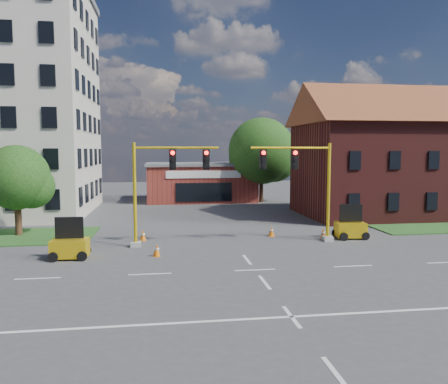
# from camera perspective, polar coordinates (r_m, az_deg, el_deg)

# --- Properties ---
(ground) EXTENTS (120.00, 120.00, 0.00)m
(ground) POSITION_cam_1_polar(r_m,az_deg,el_deg) (21.42, 4.08, -10.12)
(ground) COLOR #404043
(ground) RESTS_ON ground
(lane_markings) EXTENTS (60.00, 36.00, 0.01)m
(lane_markings) POSITION_cam_1_polar(r_m,az_deg,el_deg) (18.62, 6.07, -12.54)
(lane_markings) COLOR silver
(lane_markings) RESTS_ON ground
(brick_shop) EXTENTS (12.40, 8.40, 4.30)m
(brick_shop) POSITION_cam_1_polar(r_m,az_deg,el_deg) (50.46, -3.09, 1.39)
(brick_shop) COLOR maroon
(brick_shop) RESTS_ON ground
(townhouse_row) EXTENTS (21.00, 11.00, 11.50)m
(townhouse_row) POSITION_cam_1_polar(r_m,az_deg,el_deg) (42.52, 23.77, 5.25)
(townhouse_row) COLOR #511A18
(townhouse_row) RESTS_ON ground
(tree_large) EXTENTS (7.69, 7.33, 9.34)m
(tree_large) POSITION_cam_1_polar(r_m,az_deg,el_deg) (48.56, 5.33, 5.08)
(tree_large) COLOR #3D2316
(tree_large) RESTS_ON ground
(tree_nw_front) EXTENTS (4.53, 4.31, 6.10)m
(tree_nw_front) POSITION_cam_1_polar(r_m,az_deg,el_deg) (32.20, -25.05, 1.44)
(tree_nw_front) COLOR #3D2316
(tree_nw_front) RESTS_ON ground
(signal_mast_west) EXTENTS (5.30, 0.60, 6.20)m
(signal_mast_west) POSITION_cam_1_polar(r_m,az_deg,el_deg) (26.22, -8.02, 1.41)
(signal_mast_west) COLOR gray
(signal_mast_west) RESTS_ON ground
(signal_mast_east) EXTENTS (5.30, 0.60, 6.20)m
(signal_mast_east) POSITION_cam_1_polar(r_m,az_deg,el_deg) (27.64, 10.36, 1.58)
(signal_mast_east) COLOR gray
(signal_mast_east) RESTS_ON ground
(trailer_west) EXTENTS (1.91, 1.30, 2.14)m
(trailer_west) POSITION_cam_1_polar(r_m,az_deg,el_deg) (24.77, -19.48, -6.69)
(trailer_west) COLOR yellow
(trailer_west) RESTS_ON ground
(trailer_east) EXTENTS (2.02, 1.48, 2.14)m
(trailer_east) POSITION_cam_1_polar(r_m,az_deg,el_deg) (29.82, 16.19, -4.56)
(trailer_east) COLOR yellow
(trailer_east) RESTS_ON ground
(cone_a) EXTENTS (0.40, 0.40, 0.70)m
(cone_a) POSITION_cam_1_polar(r_m,az_deg,el_deg) (24.17, -8.78, -7.53)
(cone_a) COLOR orange
(cone_a) RESTS_ON ground
(cone_b) EXTENTS (0.40, 0.40, 0.70)m
(cone_b) POSITION_cam_1_polar(r_m,az_deg,el_deg) (28.42, -10.55, -5.60)
(cone_b) COLOR orange
(cone_b) RESTS_ON ground
(cone_c) EXTENTS (0.40, 0.40, 0.70)m
(cone_c) POSITION_cam_1_polar(r_m,az_deg,el_deg) (29.27, 12.84, -5.32)
(cone_c) COLOR orange
(cone_c) RESTS_ON ground
(cone_d) EXTENTS (0.40, 0.40, 0.70)m
(cone_d) POSITION_cam_1_polar(r_m,az_deg,el_deg) (29.54, 6.21, -5.12)
(cone_d) COLOR orange
(cone_d) RESTS_ON ground
(pickup_white) EXTENTS (4.96, 2.31, 1.37)m
(pickup_white) POSITION_cam_1_polar(r_m,az_deg,el_deg) (39.46, 19.23, -2.21)
(pickup_white) COLOR white
(pickup_white) RESTS_ON ground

